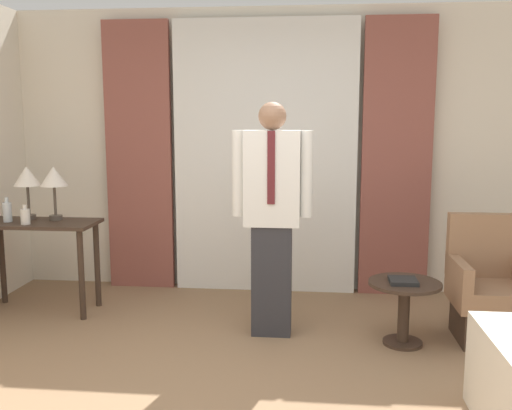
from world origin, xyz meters
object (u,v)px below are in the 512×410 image
Objects in this scene: table_lamp_left at (27,179)px; bottle_by_lamp at (7,212)px; book at (403,281)px; armchair at (489,295)px; side_table at (404,302)px; person at (272,210)px; desk at (38,239)px; bottle_near_edge at (25,216)px; table_lamp_right at (54,179)px.

table_lamp_left reaches higher than bottle_by_lamp.
table_lamp_left is 3.25m from book.
armchair reaches higher than side_table.
person is 1.77m from armchair.
table_lamp_left is at bearing 168.57° from person.
armchair reaches higher than desk.
person is at bearing -7.53° from bottle_by_lamp.
bottle_near_edge is at bearing 173.56° from book.
bottle_near_edge is (0.08, -0.22, -0.29)m from table_lamp_left.
desk is 0.26m from bottle_near_edge.
desk is 2.17× the size of table_lamp_left.
book is (0.97, -0.13, -0.49)m from person.
side_table is 0.17m from book.
bottle_by_lamp reaches higher than book.
table_lamp_left is 0.37m from bottle_near_edge.
armchair is at bearing -5.58° from table_lamp_left.
side_table is (0.99, -0.10, -0.65)m from person.
bottle_by_lamp is 2.31m from person.
table_lamp_left is at bearing 174.42° from armchair.
bottle_by_lamp is 0.23× the size of armchair.
book is at bearing -7.56° from bottle_by_lamp.
desk reaches higher than side_table.
desk is 1.90× the size of side_table.
armchair is 0.68m from side_table.
desk is at bearing -39.50° from table_lamp_left.
bottle_by_lamp reaches higher than side_table.
bottle_by_lamp is at bearing 172.47° from person.
bottle_by_lamp is (-0.12, -0.13, -0.27)m from table_lamp_left.
bottle_near_edge is at bearing 177.71° from armchair.
table_lamp_left and table_lamp_right have the same top height.
side_table is at bearing -165.44° from armchair.
desk is 6.15× the size of bottle_near_edge.
side_table is at bearing -7.08° from bottle_by_lamp.
person is at bearing -177.73° from armchair.
desk is 0.56× the size of person.
armchair is at bearing -4.22° from desk.
table_lamp_right is 2.19× the size of bottle_by_lamp.
side_table is (3.03, -0.44, -0.31)m from desk.
table_lamp_left reaches higher than side_table.
bottle_by_lamp is at bearing 172.44° from book.
bottle_by_lamp is 3.31m from book.
bottle_by_lamp is at bearing 172.92° from side_table.
armchair is 1.77× the size of side_table.
person is 8.75× the size of book.
table_lamp_right is at bearing 169.46° from side_table.
bottle_by_lamp is (-0.37, -0.13, -0.27)m from table_lamp_right.
table_lamp_left is 3.30m from side_table.
table_lamp_left is 0.24m from table_lamp_right.
person is (2.04, -0.34, 0.34)m from desk.
side_table is (-0.65, -0.17, -0.02)m from armchair.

